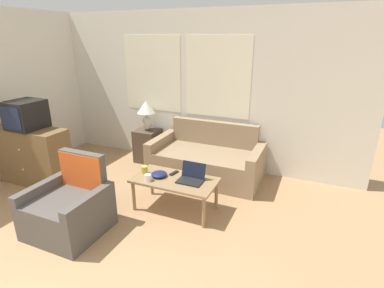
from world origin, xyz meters
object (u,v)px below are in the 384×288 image
object	(u,v)px
cup_yellow	(148,178)
tv_remote	(174,173)
coffee_table	(175,182)
television	(26,115)
snack_bowl	(159,174)
cup_navy	(144,170)
table_lamp	(146,111)
laptop	(191,177)
armchair	(71,209)
couch	(207,160)

from	to	relation	value
cup_yellow	tv_remote	world-z (taller)	cup_yellow
coffee_table	tv_remote	size ratio (longest dim) A/B	6.97
television	cup_yellow	world-z (taller)	television
television	snack_bowl	xyz separation A→B (m)	(2.11, 0.15, -0.62)
coffee_table	tv_remote	distance (m)	0.17
tv_remote	cup_navy	bearing A→B (deg)	-159.26
table_lamp	coffee_table	bearing A→B (deg)	-47.25
coffee_table	cup_navy	xyz separation A→B (m)	(-0.45, -0.00, 0.10)
television	snack_bowl	distance (m)	2.21
laptop	armchair	bearing A→B (deg)	-141.24
couch	snack_bowl	bearing A→B (deg)	-101.94
cup_navy	cup_yellow	xyz separation A→B (m)	(0.16, -0.18, -0.01)
table_lamp	cup_navy	bearing A→B (deg)	-60.12
table_lamp	cup_navy	size ratio (longest dim) A/B	5.21
table_lamp	snack_bowl	bearing A→B (deg)	-53.35
couch	table_lamp	xyz separation A→B (m)	(-1.22, 0.16, 0.66)
table_lamp	snack_bowl	world-z (taller)	table_lamp
tv_remote	laptop	bearing A→B (deg)	-17.92
television	coffee_table	xyz separation A→B (m)	(2.34, 0.17, -0.70)
table_lamp	laptop	size ratio (longest dim) A/B	1.66
armchair	coffee_table	distance (m)	1.28
couch	snack_bowl	world-z (taller)	couch
armchair	snack_bowl	distance (m)	1.13
laptop	tv_remote	xyz separation A→B (m)	(-0.30, 0.10, -0.04)
television	table_lamp	size ratio (longest dim) A/B	0.91
armchair	laptop	xyz separation A→B (m)	(1.14, 0.92, 0.22)
armchair	cup_navy	world-z (taller)	armchair
table_lamp	television	bearing A→B (deg)	-127.89
tv_remote	armchair	bearing A→B (deg)	-129.92
laptop	tv_remote	size ratio (longest dim) A/B	2.04
armchair	table_lamp	bearing A→B (deg)	97.02
snack_bowl	tv_remote	size ratio (longest dim) A/B	1.34
cup_navy	tv_remote	world-z (taller)	cup_navy
coffee_table	cup_navy	world-z (taller)	cup_navy
armchair	tv_remote	xyz separation A→B (m)	(0.85, 1.01, 0.18)
armchair	tv_remote	size ratio (longest dim) A/B	5.71
couch	coffee_table	world-z (taller)	couch
coffee_table	laptop	bearing A→B (deg)	11.63
television	coffee_table	size ratio (longest dim) A/B	0.44
couch	table_lamp	bearing A→B (deg)	172.54
armchair	snack_bowl	xyz separation A→B (m)	(0.71, 0.86, 0.20)
coffee_table	cup_navy	size ratio (longest dim) A/B	10.74
table_lamp	armchair	bearing A→B (deg)	-82.98
table_lamp	snack_bowl	size ratio (longest dim) A/B	2.52
coffee_table	tv_remote	world-z (taller)	tv_remote
snack_bowl	table_lamp	bearing A→B (deg)	126.65
television	table_lamp	distance (m)	1.86
couch	armchair	distance (m)	2.22
coffee_table	tv_remote	bearing A→B (deg)	120.89
couch	coffee_table	bearing A→B (deg)	-90.92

